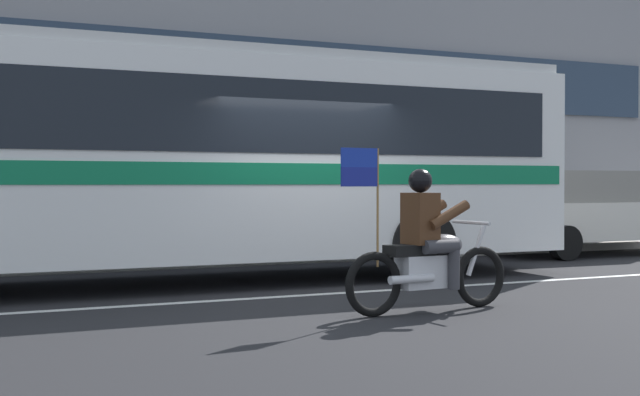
% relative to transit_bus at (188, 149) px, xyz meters
% --- Properties ---
extents(ground_plane, '(60.00, 60.00, 0.00)m').
position_rel_transit_bus_xyz_m(ground_plane, '(1.29, -1.19, -1.88)').
color(ground_plane, black).
extents(sidewalk_curb, '(28.00, 3.80, 0.15)m').
position_rel_transit_bus_xyz_m(sidewalk_curb, '(1.29, 3.91, -1.81)').
color(sidewalk_curb, '#B7B2A8').
rests_on(sidewalk_curb, ground_plane).
extents(lane_center_stripe, '(26.60, 0.14, 0.01)m').
position_rel_transit_bus_xyz_m(lane_center_stripe, '(1.29, -1.79, -1.88)').
color(lane_center_stripe, silver).
rests_on(lane_center_stripe, ground_plane).
extents(transit_bus, '(11.15, 2.64, 3.22)m').
position_rel_transit_bus_xyz_m(transit_bus, '(0.00, 0.00, 0.00)').
color(transit_bus, white).
rests_on(transit_bus, ground_plane).
extents(motorcycle_with_rider, '(2.19, 0.64, 1.78)m').
position_rel_transit_bus_xyz_m(motorcycle_with_rider, '(1.68, -3.57, -1.22)').
color(motorcycle_with_rider, black).
rests_on(motorcycle_with_rider, ground_plane).
extents(parked_sedan_curbside, '(4.35, 1.94, 1.64)m').
position_rel_transit_bus_xyz_m(parked_sedan_curbside, '(8.45, 1.39, -1.03)').
color(parked_sedan_curbside, silver).
rests_on(parked_sedan_curbside, ground_plane).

